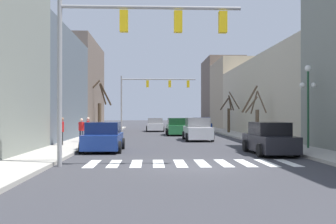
# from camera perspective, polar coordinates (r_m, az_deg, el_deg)

# --- Properties ---
(ground_plane) EXTENTS (240.00, 240.00, 0.00)m
(ground_plane) POSITION_cam_1_polar(r_m,az_deg,el_deg) (15.25, 3.80, -7.95)
(ground_plane) COLOR #38383D
(sidewalk_left) EXTENTS (2.29, 90.00, 0.15)m
(sidewalk_left) POSITION_cam_1_polar(r_m,az_deg,el_deg) (15.94, -20.68, -7.33)
(sidewalk_left) COLOR #ADA89E
(sidewalk_left) RESTS_ON ground_plane
(building_row_left) EXTENTS (6.00, 42.34, 11.06)m
(building_row_left) POSITION_cam_1_polar(r_m,az_deg,el_deg) (31.18, -19.49, 5.16)
(building_row_left) COLOR gray
(building_row_left) RESTS_ON ground_plane
(building_row_right) EXTENTS (6.00, 64.17, 11.56)m
(building_row_right) POSITION_cam_1_polar(r_m,az_deg,el_deg) (43.89, 13.93, 3.21)
(building_row_right) COLOR gray
(building_row_right) RESTS_ON ground_plane
(crosswalk_stripes) EXTENTS (8.55, 2.60, 0.01)m
(crosswalk_stripes) POSITION_cam_1_polar(r_m,az_deg,el_deg) (16.34, 3.37, -7.43)
(crosswalk_stripes) COLOR white
(crosswalk_stripes) RESTS_ON ground_plane
(traffic_signal_near) EXTENTS (7.17, 0.28, 6.61)m
(traffic_signal_near) POSITION_cam_1_polar(r_m,az_deg,el_deg) (15.68, -5.98, 10.33)
(traffic_signal_near) COLOR gray
(traffic_signal_near) RESTS_ON ground_plane
(traffic_signal_far) EXTENTS (9.02, 0.28, 6.66)m
(traffic_signal_far) POSITION_cam_1_polar(r_m,az_deg,el_deg) (47.46, -2.73, 3.29)
(traffic_signal_far) COLOR gray
(traffic_signal_far) RESTS_ON ground_plane
(street_lamp_right_corner) EXTENTS (0.95, 0.36, 4.63)m
(street_lamp_right_corner) POSITION_cam_1_polar(r_m,az_deg,el_deg) (23.30, 19.65, 3.10)
(street_lamp_right_corner) COLOR #1E4C2D
(street_lamp_right_corner) RESTS_ON sidewalk_right
(car_parked_left_near) EXTENTS (2.11, 4.28, 1.58)m
(car_parked_left_near) POSITION_cam_1_polar(r_m,az_deg,el_deg) (46.82, -1.88, -1.92)
(car_parked_left_near) COLOR silver
(car_parked_left_near) RESTS_ON ground_plane
(car_parked_right_near) EXTENTS (1.96, 4.52, 1.62)m
(car_parked_right_near) POSITION_cam_1_polar(r_m,az_deg,el_deg) (20.60, 14.48, -3.84)
(car_parked_right_near) COLOR black
(car_parked_right_near) RESTS_ON ground_plane
(car_driving_toward_lane) EXTENTS (2.20, 4.41, 1.69)m
(car_driving_toward_lane) POSITION_cam_1_polar(r_m,az_deg,el_deg) (46.08, 4.84, -1.89)
(car_driving_toward_lane) COLOR navy
(car_driving_toward_lane) RESTS_ON ground_plane
(car_driving_away_lane) EXTENTS (2.10, 4.85, 1.77)m
(car_driving_away_lane) POSITION_cam_1_polar(r_m,az_deg,el_deg) (30.68, 4.29, -2.59)
(car_driving_away_lane) COLOR silver
(car_driving_away_lane) RESTS_ON ground_plane
(car_parked_right_far) EXTENTS (2.14, 4.16, 1.60)m
(car_parked_right_far) POSITION_cam_1_polar(r_m,az_deg,el_deg) (21.79, -9.35, -3.69)
(car_parked_right_far) COLOR navy
(car_parked_right_far) RESTS_ON ground_plane
(car_at_intersection) EXTENTS (2.05, 4.77, 1.67)m
(car_at_intersection) POSITION_cam_1_polar(r_m,az_deg,el_deg) (38.25, 1.26, -2.21)
(car_at_intersection) COLOR #236B38
(car_at_intersection) RESTS_ON ground_plane
(pedestrian_on_right_sidewalk) EXTENTS (0.29, 0.71, 1.66)m
(pedestrian_on_right_sidewalk) POSITION_cam_1_polar(r_m,az_deg,el_deg) (28.79, -11.52, -2.11)
(pedestrian_on_right_sidewalk) COLOR #7A705B
(pedestrian_on_right_sidewalk) RESTS_ON sidewalk_left
(pedestrian_on_left_sidewalk) EXTENTS (0.31, 0.73, 1.69)m
(pedestrian_on_left_sidewalk) POSITION_cam_1_polar(r_m,az_deg,el_deg) (24.84, -15.13, -2.34)
(pedestrian_on_left_sidewalk) COLOR black
(pedestrian_on_left_sidewalk) RESTS_ON sidewalk_left
(pedestrian_near_right_corner) EXTENTS (0.54, 0.55, 1.60)m
(pedestrian_near_right_corner) POSITION_cam_1_polar(r_m,az_deg,el_deg) (27.40, -12.45, -2.27)
(pedestrian_near_right_corner) COLOR #282D47
(pedestrian_near_right_corner) RESTS_ON sidewalk_left
(street_tree_left_mid) EXTENTS (3.55, 2.32, 5.50)m
(street_tree_left_mid) POSITION_cam_1_polar(r_m,az_deg,el_deg) (41.97, -9.99, 0.65)
(street_tree_left_mid) COLOR #473828
(street_tree_left_mid) RESTS_ON sidewalk_left
(street_tree_right_near) EXTENTS (1.81, 1.01, 4.15)m
(street_tree_right_near) POSITION_cam_1_polar(r_m,az_deg,el_deg) (31.37, 12.56, -0.38)
(street_tree_right_near) COLOR brown
(street_tree_right_near) RESTS_ON sidewalk_right
(street_tree_right_mid) EXTENTS (1.62, 2.44, 4.27)m
(street_tree_right_mid) POSITION_cam_1_polar(r_m,az_deg,el_deg) (41.34, 8.87, -0.19)
(street_tree_right_mid) COLOR #473828
(street_tree_right_mid) RESTS_ON sidewalk_right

